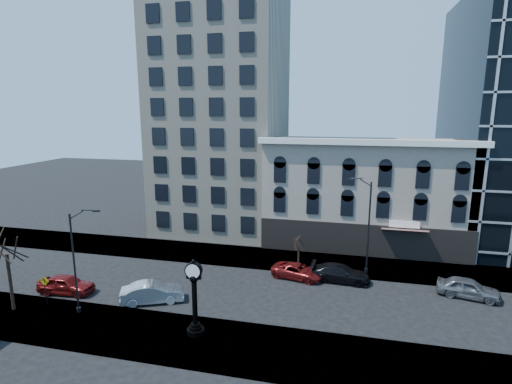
% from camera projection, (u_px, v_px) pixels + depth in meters
% --- Properties ---
extents(ground, '(160.00, 160.00, 0.00)m').
position_uv_depth(ground, '(223.00, 289.00, 34.88)').
color(ground, black).
rests_on(ground, ground).
extents(sidewalk_far, '(160.00, 6.00, 0.12)m').
position_uv_depth(sidewalk_far, '(246.00, 257.00, 42.49)').
color(sidewalk_far, '#9C9C8E').
rests_on(sidewalk_far, ground).
extents(sidewalk_near, '(160.00, 6.00, 0.12)m').
position_uv_depth(sidewalk_near, '(187.00, 339.00, 27.25)').
color(sidewalk_near, '#9C9C8E').
rests_on(sidewalk_near, ground).
extents(cream_tower, '(15.90, 15.40, 42.50)m').
position_uv_depth(cream_tower, '(221.00, 78.00, 50.30)').
color(cream_tower, beige).
rests_on(cream_tower, ground).
extents(victorian_row, '(22.60, 11.19, 12.50)m').
position_uv_depth(victorian_row, '(364.00, 193.00, 46.10)').
color(victorian_row, gray).
rests_on(victorian_row, ground).
extents(street_clock, '(1.24, 1.24, 5.45)m').
position_uv_depth(street_clock, '(195.00, 301.00, 27.37)').
color(street_clock, black).
rests_on(street_clock, sidewalk_near).
extents(street_lamp_near, '(2.04, 1.00, 8.30)m').
position_uv_depth(street_lamp_near, '(80.00, 234.00, 29.60)').
color(street_lamp_near, black).
rests_on(street_lamp_near, sidewalk_near).
extents(street_lamp_far, '(2.41, 0.58, 9.32)m').
position_uv_depth(street_lamp_far, '(363.00, 200.00, 37.05)').
color(street_lamp_far, black).
rests_on(street_lamp_far, sidewalk_far).
extents(bare_tree_near, '(4.26, 4.26, 7.32)m').
position_uv_depth(bare_tree_near, '(5.00, 242.00, 30.08)').
color(bare_tree_near, '#2F2017').
rests_on(bare_tree_near, sidewalk_near).
extents(bare_tree_far, '(2.02, 2.02, 3.46)m').
position_uv_depth(bare_tree_far, '(299.00, 240.00, 39.72)').
color(bare_tree_far, '#2F2017').
rests_on(bare_tree_far, sidewalk_far).
extents(warning_sign, '(0.76, 0.10, 2.33)m').
position_uv_depth(warning_sign, '(45.00, 285.00, 31.72)').
color(warning_sign, black).
rests_on(warning_sign, sidewalk_near).
extents(car_near_a, '(4.87, 2.28, 1.61)m').
position_uv_depth(car_near_a, '(66.00, 284.00, 34.03)').
color(car_near_a, maroon).
rests_on(car_near_a, ground).
extents(car_near_b, '(5.31, 3.69, 1.66)m').
position_uv_depth(car_near_b, '(153.00, 292.00, 32.47)').
color(car_near_b, '#A5A8AD').
rests_on(car_near_b, ground).
extents(car_far_a, '(5.18, 3.18, 1.34)m').
position_uv_depth(car_far_a, '(297.00, 271.00, 37.13)').
color(car_far_a, maroon).
rests_on(car_far_a, ground).
extents(car_far_b, '(5.47, 2.47, 1.56)m').
position_uv_depth(car_far_b, '(340.00, 273.00, 36.40)').
color(car_far_b, black).
rests_on(car_far_b, ground).
extents(car_far_c, '(5.17, 3.00, 1.65)m').
position_uv_depth(car_far_c, '(468.00, 288.00, 33.28)').
color(car_far_c, '#595B60').
rests_on(car_far_c, ground).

